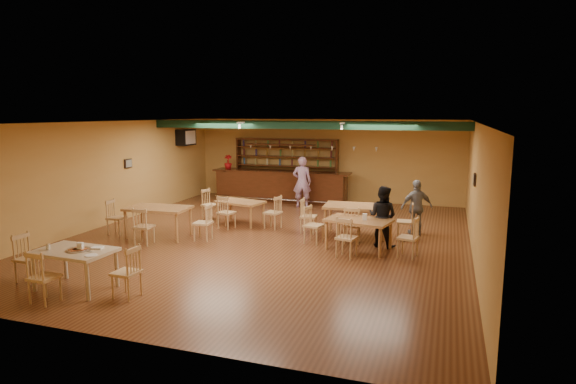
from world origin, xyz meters
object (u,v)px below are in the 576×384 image
(bar_counter, at_px, (281,186))
(patron_right_a, at_px, (382,216))
(patron_bar, at_px, (302,182))
(dining_table_d, at_px, (358,234))
(near_table, at_px, (76,269))
(dining_table_a, at_px, (240,212))
(dining_table_b, at_px, (356,220))
(dining_table_c, at_px, (159,222))

(bar_counter, xyz_separation_m, patron_right_a, (4.37, -4.96, 0.18))
(patron_bar, bearing_deg, dining_table_d, 108.62)
(patron_bar, relative_size, patron_right_a, 1.18)
(near_table, height_order, patron_right_a, patron_right_a)
(patron_right_a, bearing_deg, near_table, 61.92)
(bar_counter, height_order, dining_table_a, bar_counter)
(bar_counter, height_order, patron_right_a, patron_right_a)
(dining_table_b, distance_m, near_table, 6.95)
(dining_table_a, height_order, patron_right_a, patron_right_a)
(dining_table_d, bearing_deg, dining_table_c, -162.83)
(patron_right_a, bearing_deg, dining_table_b, -26.67)
(bar_counter, bearing_deg, near_table, -93.64)
(near_table, relative_size, patron_right_a, 0.94)
(bar_counter, distance_m, dining_table_a, 3.84)
(bar_counter, xyz_separation_m, patron_bar, (1.07, -0.83, 0.32))
(dining_table_a, bearing_deg, patron_right_a, -2.77)
(dining_table_d, relative_size, patron_right_a, 1.00)
(patron_bar, bearing_deg, dining_table_c, 52.43)
(dining_table_d, xyz_separation_m, patron_bar, (-2.81, 4.63, 0.51))
(dining_table_c, xyz_separation_m, near_table, (0.69, -3.76, -0.03))
(dining_table_a, xyz_separation_m, patron_right_a, (4.28, -1.12, 0.41))
(near_table, distance_m, patron_bar, 9.05)
(dining_table_d, bearing_deg, patron_bar, 133.10)
(dining_table_b, distance_m, patron_bar, 4.19)
(bar_counter, xyz_separation_m, dining_table_b, (3.57, -4.16, -0.15))
(dining_table_d, distance_m, patron_bar, 5.44)
(dining_table_a, distance_m, dining_table_c, 2.53)
(dining_table_a, distance_m, dining_table_d, 4.13)
(dining_table_c, height_order, near_table, dining_table_c)
(dining_table_a, relative_size, patron_right_a, 0.91)
(dining_table_a, distance_m, dining_table_b, 3.50)
(dining_table_c, bearing_deg, patron_right_a, 5.62)
(bar_counter, bearing_deg, patron_bar, -37.67)
(dining_table_a, height_order, dining_table_b, dining_table_b)
(patron_bar, xyz_separation_m, patron_right_a, (3.30, -4.13, -0.13))
(bar_counter, relative_size, near_table, 3.66)
(dining_table_b, relative_size, dining_table_d, 1.11)
(dining_table_a, height_order, patron_bar, patron_bar)
(dining_table_d, height_order, patron_right_a, patron_right_a)
(dining_table_a, bearing_deg, near_table, -84.94)
(dining_table_a, xyz_separation_m, dining_table_c, (-1.39, -2.11, 0.06))
(dining_table_c, height_order, patron_right_a, patron_right_a)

